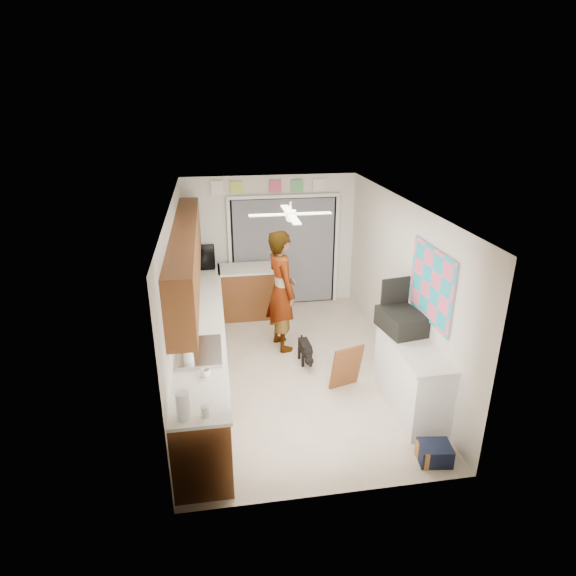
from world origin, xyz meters
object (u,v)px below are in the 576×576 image
suitcase (401,321)px  man (281,291)px  microwave (204,257)px  soap_bottle (188,352)px  paper_towel_roll (183,406)px  navy_crate (434,453)px  cardboard_box (434,453)px  cup (205,373)px  dog (305,351)px

suitcase → man: size_ratio=0.32×
microwave → suitcase: bearing=-141.0°
microwave → man: man is taller
soap_bottle → microwave: bearing=87.3°
soap_bottle → paper_towel_roll: 1.01m
suitcase → navy_crate: bearing=-102.3°
paper_towel_roll → cardboard_box: (2.69, 0.05, -0.98)m
navy_crate → man: bearing=114.1°
suitcase → man: 2.05m
microwave → cardboard_box: (2.51, -4.45, -1.00)m
cup → cardboard_box: (2.49, -0.67, -0.88)m
microwave → cup: bearing=179.2°
man → paper_towel_roll: bearing=141.4°
dog → cardboard_box: bearing=-69.0°
microwave → navy_crate: 5.20m
cardboard_box → man: (-1.30, 2.92, 0.87)m
dog → suitcase: bearing=-43.7°
cardboard_box → dog: 2.57m
cup → man: size_ratio=0.06×
microwave → paper_towel_roll: microwave is taller
navy_crate → dog: size_ratio=0.72×
soap_bottle → navy_crate: size_ratio=0.91×
soap_bottle → cup: (0.19, -0.30, -0.12)m
microwave → suitcase: microwave is taller
microwave → cup: size_ratio=5.26×
paper_towel_roll → navy_crate: 2.86m
cup → suitcase: size_ratio=0.18×
suitcase → microwave: bearing=120.8°
suitcase → cardboard_box: size_ratio=1.82×
microwave → man: size_ratio=0.30×
suitcase → man: bearing=122.6°
cup → microwave: bearing=90.3°
man → soap_bottle: bearing=131.4°
soap_bottle → dog: 2.34m
soap_bottle → cardboard_box: (2.67, -0.96, -0.99)m
microwave → paper_towel_roll: (-0.18, -4.50, -0.02)m
paper_towel_roll → man: (1.39, 2.97, -0.11)m
cup → man: bearing=62.3°
man → cup: bearing=138.7°
cup → dog: 2.36m
suitcase → dog: size_ratio=1.28×
man → microwave: bearing=24.6°
cup → paper_towel_roll: size_ratio=0.39×
suitcase → navy_crate: suitcase is taller
suitcase → navy_crate: size_ratio=1.77×
paper_towel_roll → navy_crate: (2.69, 0.05, -0.98)m
navy_crate → man: (-1.30, 2.92, 0.87)m
paper_towel_roll → navy_crate: paper_towel_roll is taller
soap_bottle → paper_towel_roll: (-0.02, -1.01, -0.02)m
suitcase → navy_crate: (-0.07, -1.40, -0.97)m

